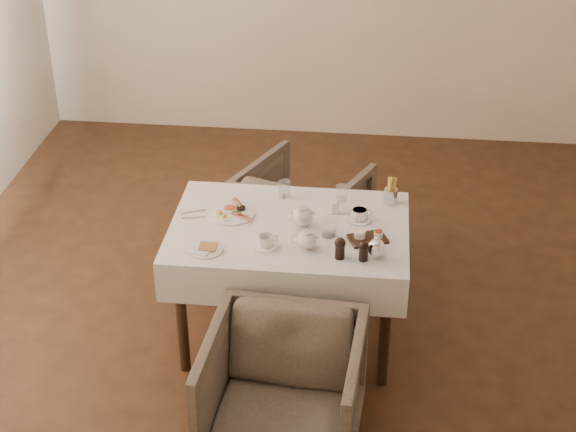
# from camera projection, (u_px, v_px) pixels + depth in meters

# --- Properties ---
(table) EXTENTS (1.28, 0.88, 0.75)m
(table) POSITION_uv_depth(u_px,v_px,m) (289.00, 244.00, 4.79)
(table) COLOR black
(table) RESTS_ON ground
(armchair_near) EXTENTS (0.78, 0.80, 0.68)m
(armchair_near) POSITION_uv_depth(u_px,v_px,m) (283.00, 395.00, 4.20)
(armchair_near) COLOR #494136
(armchair_near) RESTS_ON ground
(armchair_far) EXTENTS (0.94, 0.95, 0.66)m
(armchair_far) POSITION_uv_depth(u_px,v_px,m) (303.00, 214.00, 5.68)
(armchair_far) COLOR #494136
(armchair_far) RESTS_ON ground
(breakfast_plate) EXTENTS (0.27, 0.27, 0.03)m
(breakfast_plate) POSITION_uv_depth(u_px,v_px,m) (231.00, 212.00, 4.84)
(breakfast_plate) COLOR white
(breakfast_plate) RESTS_ON table
(side_plate) EXTENTS (0.19, 0.18, 0.02)m
(side_plate) POSITION_uv_depth(u_px,v_px,m) (204.00, 249.00, 4.52)
(side_plate) COLOR white
(side_plate) RESTS_ON table
(teapot_centre) EXTENTS (0.20, 0.17, 0.13)m
(teapot_centre) POSITION_uv_depth(u_px,v_px,m) (302.00, 215.00, 4.70)
(teapot_centre) COLOR white
(teapot_centre) RESTS_ON table
(teapot_front) EXTENTS (0.16, 0.13, 0.12)m
(teapot_front) POSITION_uv_depth(u_px,v_px,m) (306.00, 239.00, 4.52)
(teapot_front) COLOR white
(teapot_front) RESTS_ON table
(creamer) EXTENTS (0.08, 0.08, 0.07)m
(creamer) POSITION_uv_depth(u_px,v_px,m) (333.00, 207.00, 4.84)
(creamer) COLOR white
(creamer) RESTS_ON table
(teacup_near) EXTENTS (0.13, 0.13, 0.06)m
(teacup_near) POSITION_uv_depth(u_px,v_px,m) (265.00, 242.00, 4.54)
(teacup_near) COLOR white
(teacup_near) RESTS_ON table
(teacup_far) EXTENTS (0.14, 0.14, 0.07)m
(teacup_far) POSITION_uv_depth(u_px,v_px,m) (360.00, 215.00, 4.77)
(teacup_far) COLOR white
(teacup_far) RESTS_ON table
(glass_left) EXTENTS (0.07, 0.07, 0.10)m
(glass_left) POSITION_uv_depth(u_px,v_px,m) (284.00, 189.00, 4.98)
(glass_left) COLOR silver
(glass_left) RESTS_ON table
(glass_mid) EXTENTS (0.09, 0.09, 0.10)m
(glass_mid) POSITION_uv_depth(u_px,v_px,m) (329.00, 228.00, 4.62)
(glass_mid) COLOR silver
(glass_mid) RESTS_ON table
(glass_right) EXTENTS (0.08, 0.08, 0.09)m
(glass_right) POSITION_uv_depth(u_px,v_px,m) (341.00, 193.00, 4.95)
(glass_right) COLOR silver
(glass_right) RESTS_ON table
(condiment_board) EXTENTS (0.23, 0.19, 0.05)m
(condiment_board) POSITION_uv_depth(u_px,v_px,m) (367.00, 238.00, 4.60)
(condiment_board) COLOR black
(condiment_board) RESTS_ON table
(pepper_mill_left) EXTENTS (0.07, 0.07, 0.12)m
(pepper_mill_left) POSITION_uv_depth(u_px,v_px,m) (340.00, 248.00, 4.44)
(pepper_mill_left) COLOR black
(pepper_mill_left) RESTS_ON table
(pepper_mill_right) EXTENTS (0.07, 0.07, 0.11)m
(pepper_mill_right) POSITION_uv_depth(u_px,v_px,m) (364.00, 250.00, 4.42)
(pepper_mill_right) COLOR black
(pepper_mill_right) RESTS_ON table
(silver_pot) EXTENTS (0.13, 0.11, 0.12)m
(silver_pot) POSITION_uv_depth(u_px,v_px,m) (376.00, 247.00, 4.45)
(silver_pot) COLOR white
(silver_pot) RESTS_ON table
(fries_cup) EXTENTS (0.08, 0.08, 0.16)m
(fries_cup) POSITION_uv_depth(u_px,v_px,m) (391.00, 192.00, 4.91)
(fries_cup) COLOR silver
(fries_cup) RESTS_ON table
(cutlery_fork) EXTENTS (0.20, 0.09, 0.00)m
(cutlery_fork) POSITION_uv_depth(u_px,v_px,m) (199.00, 211.00, 4.86)
(cutlery_fork) COLOR silver
(cutlery_fork) RESTS_ON table
(cutlery_knife) EXTENTS (0.19, 0.06, 0.00)m
(cutlery_knife) POSITION_uv_depth(u_px,v_px,m) (199.00, 217.00, 4.81)
(cutlery_knife) COLOR silver
(cutlery_knife) RESTS_ON table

